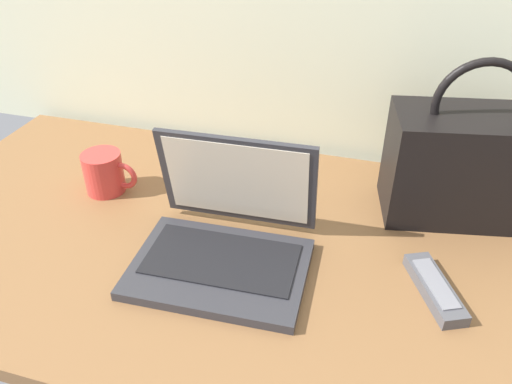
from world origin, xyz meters
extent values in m
cube|color=brown|center=(0.00, 0.00, 0.01)|extent=(1.60, 0.76, 0.03)
cube|color=#2D2D33|center=(-0.08, -0.10, 0.04)|extent=(0.32, 0.23, 0.02)
cube|color=black|center=(-0.08, -0.08, 0.05)|extent=(0.28, 0.15, 0.00)
cube|color=#2D2D33|center=(-0.09, 0.03, 0.15)|extent=(0.30, 0.06, 0.20)
cube|color=beige|center=(-0.09, 0.03, 0.15)|extent=(0.27, 0.05, 0.17)
cylinder|color=red|center=(-0.41, 0.09, 0.08)|extent=(0.09, 0.09, 0.09)
torus|color=red|center=(-0.36, 0.09, 0.08)|extent=(0.06, 0.01, 0.06)
cylinder|color=brown|center=(-0.41, 0.09, 0.12)|extent=(0.08, 0.08, 0.00)
cube|color=#4C4C51|center=(0.29, -0.04, 0.04)|extent=(0.11, 0.16, 0.02)
cube|color=slate|center=(0.29, -0.04, 0.05)|extent=(0.08, 0.12, 0.00)
cube|color=black|center=(0.33, 0.22, 0.14)|extent=(0.32, 0.21, 0.22)
torus|color=black|center=(0.33, 0.22, 0.27)|extent=(0.18, 0.05, 0.18)
camera|label=1|loc=(0.17, -0.72, 0.66)|focal=35.47mm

